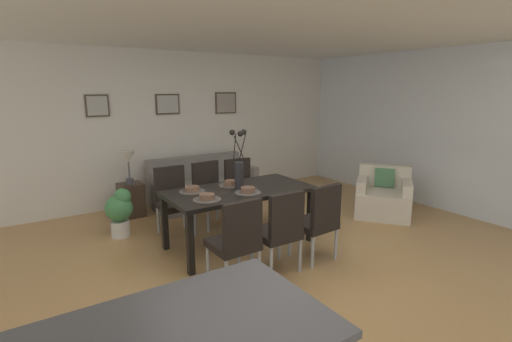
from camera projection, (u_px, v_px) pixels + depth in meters
ground_plane at (271, 271)px, 4.08m from camera, size 9.00×9.00×0.00m
back_wall_panel at (164, 128)px, 6.46m from camera, size 9.00×0.10×2.60m
side_window_wall at (439, 130)px, 6.09m from camera, size 0.10×6.30×2.60m
ceiling_panel at (251, 21)px, 3.85m from camera, size 9.00×7.20×0.08m
dining_table at (239, 195)px, 4.63m from camera, size 1.80×0.90×0.74m
dining_chair_near_left at (237, 238)px, 3.67m from camera, size 0.45×0.45×0.92m
dining_chair_near_right at (173, 197)px, 5.06m from camera, size 0.45×0.45×0.92m
dining_chair_far_left at (280, 228)px, 3.95m from camera, size 0.45×0.45×0.92m
dining_chair_far_right at (210, 191)px, 5.40m from camera, size 0.47×0.47×0.92m
dining_chair_mid_left at (318, 219)px, 4.22m from camera, size 0.46×0.46×0.92m
dining_chair_mid_right at (241, 186)px, 5.63m from camera, size 0.47×0.47×0.92m
centerpiece_vase at (239, 167)px, 4.56m from camera, size 0.21×0.23×0.73m
placemat_near_left at (207, 199)px, 4.16m from camera, size 0.32×0.32×0.01m
bowl_near_left at (207, 196)px, 4.15m from camera, size 0.17×0.17×0.07m
placemat_near_right at (192, 191)px, 4.49m from camera, size 0.32×0.32×0.01m
bowl_near_right at (192, 188)px, 4.48m from camera, size 0.17×0.17×0.07m
placemat_far_left at (248, 192)px, 4.45m from camera, size 0.32×0.32×0.01m
bowl_far_left at (248, 189)px, 4.44m from camera, size 0.17×0.17×0.07m
placemat_far_right at (231, 185)px, 4.78m from camera, size 0.32×0.32×0.01m
bowl_far_right at (231, 182)px, 4.77m from camera, size 0.17×0.17×0.07m
sofa at (203, 188)px, 6.45m from camera, size 1.74×0.84×0.80m
side_table at (131, 200)px, 5.81m from camera, size 0.36×0.36×0.52m
table_lamp at (128, 160)px, 5.68m from camera, size 0.22×0.22×0.51m
armchair at (383, 197)px, 5.88m from camera, size 1.12×1.12×0.75m
framed_picture_left at (97, 106)px, 5.75m from camera, size 0.35×0.03×0.34m
framed_picture_center at (168, 104)px, 6.35m from camera, size 0.42×0.03×0.35m
framed_picture_right at (226, 103)px, 6.96m from camera, size 0.43×0.03×0.39m
potted_plant at (120, 210)px, 4.96m from camera, size 0.36×0.36×0.67m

